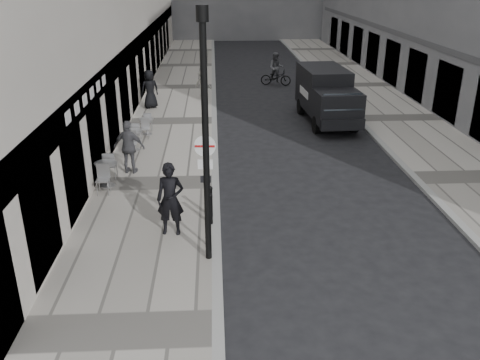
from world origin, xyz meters
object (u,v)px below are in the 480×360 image
object	(u,v)px
walking_man	(170,199)
lamppost	(205,129)
sign_post	(206,175)
panel_van	(326,93)
cyclist	(276,73)

from	to	relation	value
walking_man	lamppost	xyz separation A→B (m)	(1.01, -1.35, 2.35)
sign_post	walking_man	bearing A→B (deg)	147.66
panel_van	cyclist	xyz separation A→B (m)	(-1.40, 8.38, -0.60)
sign_post	panel_van	xyz separation A→B (m)	(5.58, 11.86, -0.72)
sign_post	cyclist	distance (m)	20.71
sign_post	cyclist	size ratio (longest dim) A/B	1.51
walking_man	cyclist	bearing A→B (deg)	80.29
lamppost	cyclist	xyz separation A→B (m)	(4.14, 20.87, -2.68)
lamppost	cyclist	bearing A→B (deg)	78.77
sign_post	panel_van	distance (m)	13.13
walking_man	sign_post	bearing A→B (deg)	-31.31
cyclist	lamppost	bearing A→B (deg)	-87.65
walking_man	sign_post	size ratio (longest dim) A/B	0.65
walking_man	cyclist	xyz separation A→B (m)	(5.16, 19.52, -0.33)
lamppost	cyclist	world-z (taller)	lamppost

